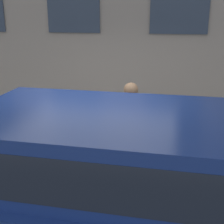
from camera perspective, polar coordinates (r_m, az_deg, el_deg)
ground_plane at (r=5.10m, az=-3.83°, el=-14.26°), size 80.00×80.00×0.00m
sidewalk at (r=6.32m, az=-0.23°, el=-6.64°), size 2.96×60.00×0.18m
fire_hydrant at (r=5.23m, az=-3.32°, el=-6.18°), size 0.30×0.43×0.79m
person at (r=5.11m, az=3.38°, el=-1.03°), size 0.35×0.23×1.47m
parked_truck_navy_near at (r=3.50m, az=-0.76°, el=-11.57°), size 2.01×4.93×1.71m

